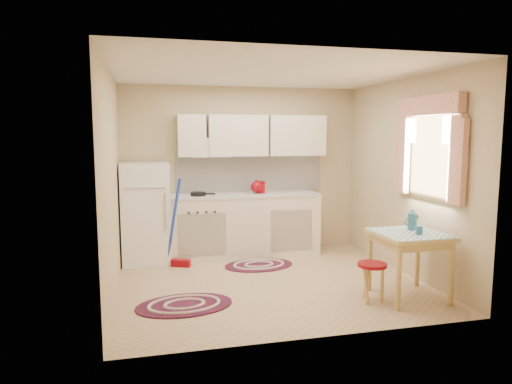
% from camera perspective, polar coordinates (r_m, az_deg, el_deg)
% --- Properties ---
extents(room_shell, '(3.64, 3.60, 2.52)m').
position_cam_1_polar(room_shell, '(5.67, 2.62, 5.27)').
color(room_shell, tan).
rests_on(room_shell, ground).
extents(fridge, '(0.65, 0.60, 1.40)m').
position_cam_1_polar(fridge, '(6.55, -13.61, -2.56)').
color(fridge, white).
rests_on(fridge, ground).
extents(broom, '(0.30, 0.22, 1.20)m').
position_cam_1_polar(broom, '(6.23, -9.48, -3.87)').
color(broom, '#1B37AB').
rests_on(broom, ground).
extents(base_cabinets, '(2.25, 0.60, 0.88)m').
position_cam_1_polar(base_cabinets, '(6.78, -1.75, -4.26)').
color(base_cabinets, '#EFE6D0').
rests_on(base_cabinets, ground).
extents(countertop, '(2.27, 0.62, 0.04)m').
position_cam_1_polar(countertop, '(6.70, -1.76, -0.41)').
color(countertop, beige).
rests_on(countertop, base_cabinets).
extents(frying_pan, '(0.27, 0.27, 0.05)m').
position_cam_1_polar(frying_pan, '(6.55, -7.24, -0.25)').
color(frying_pan, black).
rests_on(frying_pan, countertop).
extents(red_kettle, '(0.25, 0.24, 0.19)m').
position_cam_1_polar(red_kettle, '(6.74, 0.07, 0.63)').
color(red_kettle, maroon).
rests_on(red_kettle, countertop).
extents(red_canister, '(0.13, 0.13, 0.16)m').
position_cam_1_polar(red_canister, '(6.76, 0.69, 0.51)').
color(red_canister, maroon).
rests_on(red_canister, countertop).
extents(table, '(0.72, 0.72, 0.72)m').
position_cam_1_polar(table, '(5.33, 18.55, -8.70)').
color(table, '#D7BC6B').
rests_on(table, ground).
extents(stool, '(0.32, 0.32, 0.42)m').
position_cam_1_polar(stool, '(5.14, 14.24, -10.88)').
color(stool, maroon).
rests_on(stool, ground).
extents(coffee_pot, '(0.13, 0.12, 0.25)m').
position_cam_1_polar(coffee_pot, '(5.37, 18.96, -3.26)').
color(coffee_pot, '#2C6C88').
rests_on(coffee_pot, table).
extents(mug, '(0.10, 0.10, 0.10)m').
position_cam_1_polar(mug, '(5.18, 19.71, -4.54)').
color(mug, '#2C6C88').
rests_on(mug, table).
extents(rug_center, '(1.00, 0.70, 0.02)m').
position_cam_1_polar(rug_center, '(6.33, 0.36, -9.12)').
color(rug_center, maroon).
rests_on(rug_center, ground).
extents(rug_left, '(1.07, 0.76, 0.02)m').
position_cam_1_polar(rug_left, '(4.98, -8.93, -13.79)').
color(rug_left, maroon).
rests_on(rug_left, ground).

